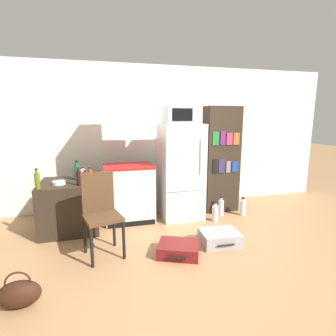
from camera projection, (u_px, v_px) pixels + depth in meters
name	position (u px, v px, depth m)	size (l,w,h in m)	color
ground_plane	(190.00, 257.00, 3.10)	(24.00, 24.00, 0.00)	#A3754C
wall_back	(165.00, 137.00, 4.81)	(6.40, 0.10, 2.51)	white
side_table	(70.00, 205.00, 3.82)	(0.79, 0.80, 0.71)	#2D2319
kitchen_hutch	(128.00, 165.00, 4.05)	(0.77, 0.56, 1.96)	silver
refrigerator	(181.00, 171.00, 4.25)	(0.65, 0.65, 1.52)	white
microwave	(181.00, 115.00, 4.07)	(0.54, 0.43, 0.27)	#B7B7BC
bookshelf	(220.00, 159.00, 4.54)	(0.59, 0.36, 1.80)	#2D2319
bottle_olive_oil	(37.00, 180.00, 3.35)	(0.06, 0.06, 0.27)	#566619
bottle_ketchup_red	(85.00, 176.00, 3.79)	(0.08, 0.08, 0.16)	#AD1914
bottle_amber_beer	(90.00, 174.00, 3.97)	(0.08, 0.08, 0.16)	brown
bottle_green_tall	(77.00, 172.00, 3.84)	(0.08, 0.08, 0.29)	#1E6028
bottle_wine_dark	(79.00, 178.00, 3.53)	(0.07, 0.07, 0.25)	black
bottle_milk_white	(83.00, 173.00, 4.03)	(0.08, 0.08, 0.15)	white
bowl	(59.00, 183.00, 3.59)	(0.17, 0.17, 0.05)	silver
chair	(100.00, 207.00, 3.10)	(0.49, 0.49, 0.98)	black
suitcase_large_flat	(179.00, 249.00, 3.13)	(0.58, 0.52, 0.15)	maroon
suitcase_small_flat	(220.00, 238.00, 3.40)	(0.51, 0.42, 0.17)	#99999E
handbag	(19.00, 294.00, 2.26)	(0.36, 0.20, 0.33)	#33190F
water_bottle_front	(243.00, 208.00, 4.39)	(0.09, 0.09, 0.31)	silver
water_bottle_middle	(215.00, 213.00, 4.14)	(0.10, 0.10, 0.32)	silver
water_bottle_back	(221.00, 207.00, 4.38)	(0.09, 0.09, 0.33)	silver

